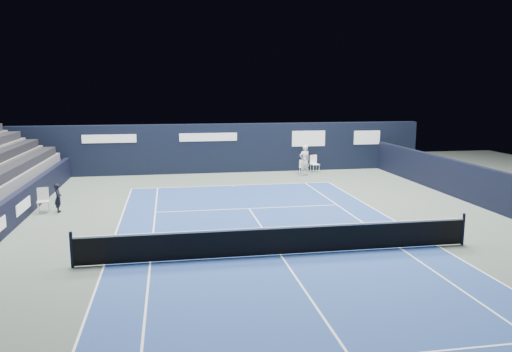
% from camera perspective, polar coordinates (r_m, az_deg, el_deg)
% --- Properties ---
extents(ground, '(48.00, 48.00, 0.00)m').
position_cam_1_polar(ground, '(18.14, 1.42, -7.00)').
color(ground, '#49574F').
rests_on(ground, ground).
extents(court_surface, '(10.97, 23.77, 0.01)m').
position_cam_1_polar(court_surface, '(16.28, 2.82, -9.00)').
color(court_surface, navy).
rests_on(court_surface, ground).
extents(enclosure_wall_right, '(0.30, 22.00, 1.80)m').
position_cam_1_polar(enclosure_wall_right, '(25.59, 23.24, -0.74)').
color(enclosure_wall_right, black).
rests_on(enclosure_wall_right, ground).
extents(folding_chair_back_a, '(0.45, 0.44, 0.84)m').
position_cam_1_polar(folding_chair_back_a, '(31.73, 5.30, 1.18)').
color(folding_chair_back_a, white).
rests_on(folding_chair_back_a, ground).
extents(folding_chair_back_b, '(0.57, 0.55, 1.09)m').
position_cam_1_polar(folding_chair_back_b, '(32.24, 6.67, 1.55)').
color(folding_chair_back_b, white).
rests_on(folding_chair_back_b, ground).
extents(line_judge_chair, '(0.53, 0.52, 1.06)m').
position_cam_1_polar(line_judge_chair, '(23.46, -23.17, -2.38)').
color(line_judge_chair, silver).
rests_on(line_judge_chair, ground).
extents(line_judge, '(0.37, 0.50, 1.26)m').
position_cam_1_polar(line_judge, '(23.21, -21.68, -2.34)').
color(line_judge, black).
rests_on(line_judge, ground).
extents(court_markings, '(11.03, 23.83, 0.00)m').
position_cam_1_polar(court_markings, '(16.28, 2.82, -8.98)').
color(court_markings, white).
rests_on(court_markings, court_surface).
extents(tennis_net, '(12.90, 0.10, 1.10)m').
position_cam_1_polar(tennis_net, '(16.12, 2.84, -7.30)').
color(tennis_net, black).
rests_on(tennis_net, ground).
extents(back_sponsor_wall, '(26.00, 0.63, 3.10)m').
position_cam_1_polar(back_sponsor_wall, '(31.92, -3.69, 3.21)').
color(back_sponsor_wall, black).
rests_on(back_sponsor_wall, ground).
extents(side_barrier_left, '(0.33, 22.00, 1.20)m').
position_cam_1_polar(side_barrier_left, '(22.34, -25.48, -3.15)').
color(side_barrier_left, black).
rests_on(side_barrier_left, ground).
extents(tennis_player, '(0.79, 0.93, 1.89)m').
position_cam_1_polar(tennis_player, '(30.85, 5.57, 1.81)').
color(tennis_player, silver).
rests_on(tennis_player, ground).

